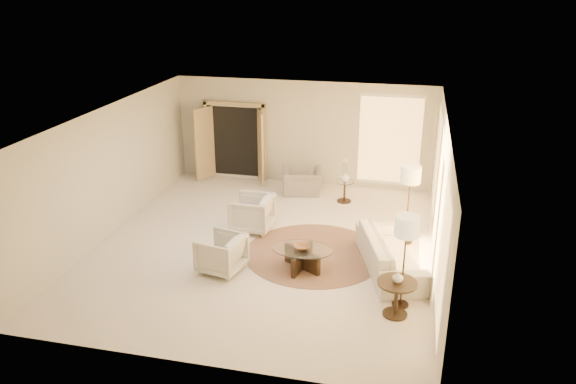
% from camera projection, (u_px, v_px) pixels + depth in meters
% --- Properties ---
extents(room, '(7.04, 8.04, 2.83)m').
position_uv_depth(room, '(265.00, 184.00, 11.45)').
color(room, white).
rests_on(room, ground).
extents(windows_right, '(0.10, 6.40, 2.40)m').
position_uv_depth(windows_right, '(438.00, 198.00, 10.84)').
color(windows_right, '#FFBF66').
rests_on(windows_right, room).
extents(window_back_corner, '(1.70, 0.10, 2.40)m').
position_uv_depth(window_back_corner, '(390.00, 141.00, 14.57)').
color(window_back_corner, '#FFBF66').
rests_on(window_back_corner, room).
extents(curtains_right, '(0.06, 5.20, 2.60)m').
position_uv_depth(curtains_right, '(435.00, 185.00, 11.69)').
color(curtains_right, tan).
rests_on(curtains_right, room).
extents(french_doors, '(1.95, 0.66, 2.16)m').
position_uv_depth(french_doors, '(234.00, 142.00, 15.43)').
color(french_doors, tan).
rests_on(french_doors, room).
extents(area_rug, '(3.63, 3.63, 0.01)m').
position_uv_depth(area_rug, '(314.00, 253.00, 11.60)').
color(area_rug, '#492B20').
rests_on(area_rug, room).
extents(sofa, '(1.59, 2.54, 0.69)m').
position_uv_depth(sofa, '(391.00, 253.00, 10.88)').
color(sofa, beige).
rests_on(sofa, room).
extents(armchair_left, '(0.82, 0.87, 0.88)m').
position_uv_depth(armchair_left, '(252.00, 212.00, 12.53)').
color(armchair_left, beige).
rests_on(armchair_left, room).
extents(armchair_right, '(0.89, 0.93, 0.81)m').
position_uv_depth(armchair_right, '(221.00, 252.00, 10.80)').
color(armchair_right, beige).
rests_on(armchair_right, room).
extents(accent_chair, '(1.12, 0.85, 0.87)m').
position_uv_depth(accent_chair, '(302.00, 178.00, 14.62)').
color(accent_chair, gray).
rests_on(accent_chair, room).
extents(coffee_table, '(1.56, 1.56, 0.44)m').
position_uv_depth(coffee_table, '(302.00, 256.00, 10.91)').
color(coffee_table, black).
rests_on(coffee_table, room).
extents(end_table, '(0.67, 0.67, 0.64)m').
position_uv_depth(end_table, '(397.00, 292.00, 9.37)').
color(end_table, black).
rests_on(end_table, room).
extents(side_table, '(0.47, 0.47, 0.55)m').
position_uv_depth(side_table, '(345.00, 189.00, 14.12)').
color(side_table, '#32231A').
rests_on(side_table, room).
extents(floor_lamp_near, '(0.42, 0.42, 1.73)m').
position_uv_depth(floor_lamp_near, '(411.00, 178.00, 11.56)').
color(floor_lamp_near, '#32231A').
rests_on(floor_lamp_near, room).
extents(floor_lamp_far, '(0.41, 0.41, 1.69)m').
position_uv_depth(floor_lamp_far, '(407.00, 230.00, 9.28)').
color(floor_lamp_far, '#32231A').
rests_on(floor_lamp_far, room).
extents(bowl, '(0.36, 0.36, 0.08)m').
position_uv_depth(bowl, '(302.00, 247.00, 10.84)').
color(bowl, brown).
rests_on(bowl, coffee_table).
extents(end_vase, '(0.20, 0.20, 0.19)m').
position_uv_depth(end_vase, '(398.00, 277.00, 9.26)').
color(end_vase, white).
rests_on(end_vase, end_table).
extents(side_vase, '(0.24, 0.24, 0.24)m').
position_uv_depth(side_vase, '(345.00, 177.00, 14.00)').
color(side_vase, white).
rests_on(side_vase, side_table).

